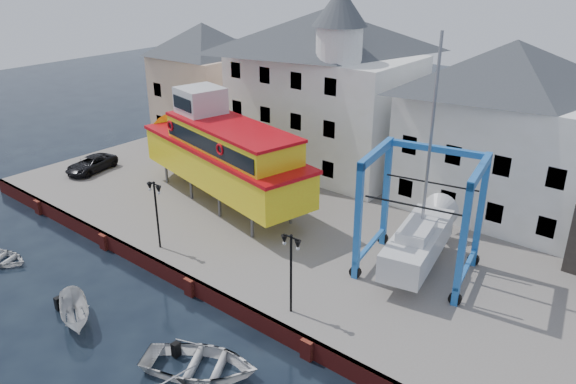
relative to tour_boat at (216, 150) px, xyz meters
The scene contains 14 objects.
ground 11.63m from the tour_boat, 51.82° to the right, with size 140.00×140.00×0.00m, color black.
hardstanding 8.19m from the tour_boat, 21.40° to the left, with size 44.00×22.00×1.00m, color slate.
quay_wall 11.37m from the tour_boat, 51.47° to the right, with size 44.00×0.47×1.00m.
building_pink 14.97m from the tour_boat, 139.91° to the left, with size 8.00×7.00×10.30m.
building_white_main 10.51m from the tour_boat, 80.11° to the left, with size 14.00×8.30×14.00m.
building_white_right 18.97m from the tour_boat, 34.15° to the left, with size 12.00×8.00×11.20m.
lamp_post_left 7.68m from the tour_boat, 70.09° to the right, with size 1.12×0.32×4.20m.
lamp_post_right 14.53m from the tour_boat, 29.75° to the right, with size 1.12×0.32×4.20m.
tour_boat is the anchor object (origin of this frame).
travel_lift 15.41m from the tour_boat, ahead, with size 6.72×8.67×12.71m.
van 12.17m from the tour_boat, 166.37° to the right, with size 1.98×4.30×1.19m, color black.
motorboat_a 14.98m from the tour_boat, 73.58° to the right, with size 1.36×3.62×1.40m, color silver.
motorboat_b 17.38m from the tour_boat, 46.61° to the right, with size 3.72×5.21×1.08m, color silver.
motorboat_d 14.92m from the tour_boat, 109.68° to the right, with size 2.49×3.49×0.72m, color silver.
Camera 1 is at (20.41, -16.37, 17.12)m, focal length 35.00 mm.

